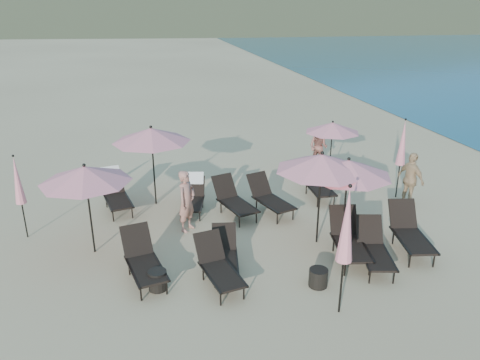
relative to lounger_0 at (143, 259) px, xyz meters
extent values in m
plane|color=#D6BA8C|center=(4.02, -0.66, -0.48)|extent=(800.00, 800.00, 0.00)
cube|color=black|center=(0.07, -0.29, -0.10)|extent=(0.93, 1.41, 0.05)
cube|color=black|center=(-0.12, 0.56, 0.21)|extent=(0.76, 0.62, 0.67)
cylinder|color=black|center=(-0.09, -0.88, -0.30)|extent=(0.04, 0.04, 0.37)
cylinder|color=black|center=(-0.33, 0.20, -0.30)|extent=(0.04, 0.04, 0.37)
cylinder|color=black|center=(0.46, -0.76, -0.30)|extent=(0.04, 0.04, 0.37)
cylinder|color=black|center=(0.21, 0.33, -0.30)|extent=(0.04, 0.04, 0.37)
cube|color=black|center=(-0.26, -0.31, -0.09)|extent=(0.36, 1.43, 0.04)
cube|color=black|center=(0.37, -0.17, -0.09)|extent=(0.36, 1.43, 0.04)
cube|color=black|center=(1.67, -0.85, -0.12)|extent=(0.87, 1.33, 0.05)
cube|color=black|center=(1.50, -0.05, 0.18)|extent=(0.71, 0.58, 0.63)
cylinder|color=black|center=(1.52, -1.40, -0.31)|extent=(0.04, 0.04, 0.35)
cylinder|color=black|center=(1.30, -0.38, -0.31)|extent=(0.04, 0.04, 0.35)
cylinder|color=black|center=(2.04, -1.29, -0.31)|extent=(0.04, 0.04, 0.35)
cylinder|color=black|center=(1.82, -0.27, -0.31)|extent=(0.04, 0.04, 0.35)
cube|color=black|center=(1.36, -0.86, -0.11)|extent=(0.32, 1.35, 0.04)
cube|color=black|center=(1.96, -0.74, -0.11)|extent=(0.32, 1.35, 0.04)
cube|color=black|center=(1.82, -0.30, -0.15)|extent=(0.76, 1.21, 0.05)
cube|color=black|center=(1.94, 0.45, 0.13)|extent=(0.65, 0.52, 0.58)
cylinder|color=black|center=(1.50, -0.73, -0.32)|extent=(0.03, 0.03, 0.32)
cylinder|color=black|center=(1.66, 0.23, -0.32)|extent=(0.03, 0.03, 0.32)
cylinder|color=black|center=(1.99, -0.81, -0.32)|extent=(0.03, 0.03, 0.32)
cylinder|color=black|center=(2.14, 0.15, -0.32)|extent=(0.03, 0.03, 0.32)
cube|color=black|center=(1.55, -0.21, -0.14)|extent=(0.24, 1.26, 0.04)
cube|color=black|center=(2.11, -0.30, -0.14)|extent=(0.24, 1.26, 0.04)
cube|color=black|center=(4.89, -0.41, -0.09)|extent=(0.91, 1.43, 0.06)
cube|color=black|center=(5.04, 0.47, 0.24)|extent=(0.77, 0.62, 0.69)
cylinder|color=black|center=(4.51, -0.91, -0.29)|extent=(0.04, 0.04, 0.38)
cylinder|color=black|center=(4.71, 0.22, -0.29)|extent=(0.04, 0.04, 0.38)
cylinder|color=black|center=(5.08, -1.01, -0.29)|extent=(0.04, 0.04, 0.38)
cylinder|color=black|center=(5.27, 0.12, -0.29)|extent=(0.04, 0.04, 0.38)
cube|color=black|center=(4.57, -0.30, -0.08)|extent=(0.30, 1.48, 0.04)
cube|color=black|center=(5.23, -0.41, -0.08)|extent=(0.30, 1.48, 0.04)
cube|color=black|center=(5.30, -0.87, -0.12)|extent=(0.91, 1.35, 0.05)
cube|color=black|center=(5.49, -0.06, 0.19)|extent=(0.73, 0.60, 0.64)
cylinder|color=black|center=(4.92, -1.31, -0.31)|extent=(0.04, 0.04, 0.35)
cylinder|color=black|center=(5.16, -0.28, -0.31)|extent=(0.04, 0.04, 0.35)
cylinder|color=black|center=(5.45, -1.44, -0.31)|extent=(0.04, 0.04, 0.35)
cylinder|color=black|center=(5.69, -0.40, -0.31)|extent=(0.04, 0.04, 0.35)
cube|color=black|center=(5.01, -0.75, -0.11)|extent=(0.36, 1.37, 0.04)
cube|color=black|center=(5.62, -0.89, -0.11)|extent=(0.36, 1.37, 0.04)
cube|color=black|center=(6.55, -0.41, -0.09)|extent=(0.92, 1.44, 0.06)
cube|color=black|center=(6.71, 0.48, 0.24)|extent=(0.77, 0.62, 0.69)
cylinder|color=black|center=(6.16, -0.90, -0.29)|extent=(0.04, 0.04, 0.38)
cylinder|color=black|center=(6.37, 0.23, -0.29)|extent=(0.04, 0.04, 0.38)
cylinder|color=black|center=(6.73, -1.01, -0.29)|extent=(0.04, 0.04, 0.38)
cylinder|color=black|center=(6.94, 0.12, -0.29)|extent=(0.04, 0.04, 0.38)
cube|color=black|center=(6.23, -0.29, -0.08)|extent=(0.32, 1.49, 0.04)
cube|color=black|center=(6.89, -0.41, -0.08)|extent=(0.32, 1.49, 0.04)
cube|color=black|center=(-0.63, 3.74, -0.11)|extent=(0.91, 1.37, 0.05)
cube|color=black|center=(-0.81, 4.57, 0.20)|extent=(0.74, 0.61, 0.65)
cylinder|color=black|center=(-0.79, 3.16, -0.30)|extent=(0.04, 0.04, 0.36)
cylinder|color=black|center=(-1.02, 4.23, -0.30)|extent=(0.04, 0.04, 0.36)
cylinder|color=black|center=(-0.25, 3.28, -0.30)|extent=(0.04, 0.04, 0.36)
cylinder|color=black|center=(-0.48, 4.34, -0.30)|extent=(0.04, 0.04, 0.36)
cube|color=black|center=(-0.95, 3.72, -0.10)|extent=(0.34, 1.40, 0.04)
cube|color=black|center=(-0.33, 3.86, -0.10)|extent=(0.34, 1.40, 0.04)
cube|color=silver|center=(-0.84, 4.72, 0.45)|extent=(0.62, 0.41, 0.39)
cube|color=black|center=(1.51, 3.16, -0.16)|extent=(0.81, 1.21, 0.05)
cube|color=black|center=(1.68, 3.89, 0.12)|extent=(0.66, 0.54, 0.57)
cylinder|color=black|center=(1.17, 2.76, -0.32)|extent=(0.03, 0.03, 0.32)
cylinder|color=black|center=(1.39, 3.69, -0.32)|extent=(0.03, 0.03, 0.32)
cylinder|color=black|center=(1.64, 2.65, -0.32)|extent=(0.03, 0.03, 0.32)
cylinder|color=black|center=(1.86, 3.58, -0.32)|extent=(0.03, 0.03, 0.32)
cube|color=black|center=(1.25, 3.27, -0.15)|extent=(0.32, 1.23, 0.04)
cube|color=black|center=(1.79, 3.14, -0.15)|extent=(0.32, 1.23, 0.04)
cube|color=silver|center=(1.71, 4.02, 0.34)|extent=(0.55, 0.37, 0.35)
cube|color=black|center=(2.77, 2.62, -0.11)|extent=(1.02, 1.43, 0.05)
cube|color=black|center=(2.52, 3.45, 0.21)|extent=(0.78, 0.66, 0.66)
cylinder|color=black|center=(2.67, 2.03, -0.30)|extent=(0.04, 0.04, 0.36)
cylinder|color=black|center=(2.34, 3.08, -0.30)|extent=(0.04, 0.04, 0.36)
cylinder|color=black|center=(3.20, 2.19, -0.30)|extent=(0.04, 0.04, 0.36)
cylinder|color=black|center=(2.87, 3.25, -0.30)|extent=(0.04, 0.04, 0.36)
cube|color=black|center=(2.45, 2.58, -0.09)|extent=(0.47, 1.39, 0.04)
cube|color=black|center=(3.07, 2.77, -0.09)|extent=(0.47, 1.39, 0.04)
cube|color=black|center=(3.86, 2.58, -0.11)|extent=(1.02, 1.42, 0.05)
cube|color=black|center=(3.59, 3.40, 0.21)|extent=(0.78, 0.66, 0.66)
cylinder|color=black|center=(3.76, 1.99, -0.30)|extent=(0.04, 0.04, 0.36)
cylinder|color=black|center=(3.42, 3.03, -0.30)|extent=(0.04, 0.04, 0.36)
cylinder|color=black|center=(4.29, 2.16, -0.30)|extent=(0.04, 0.04, 0.36)
cylinder|color=black|center=(3.94, 3.21, -0.30)|extent=(0.04, 0.04, 0.36)
cube|color=black|center=(3.54, 2.53, -0.10)|extent=(0.49, 1.38, 0.04)
cube|color=black|center=(4.14, 2.73, -0.10)|extent=(0.49, 1.38, 0.04)
cube|color=black|center=(5.58, 3.36, -0.12)|extent=(0.67, 1.26, 0.05)
cube|color=black|center=(5.60, 4.19, 0.19)|extent=(0.65, 0.48, 0.64)
cylinder|color=black|center=(5.30, 2.85, -0.30)|extent=(0.04, 0.04, 0.35)
cylinder|color=black|center=(5.32, 3.91, -0.30)|extent=(0.04, 0.04, 0.35)
cylinder|color=black|center=(5.84, 2.84, -0.30)|extent=(0.04, 0.04, 0.35)
cylinder|color=black|center=(5.86, 3.90, -0.30)|extent=(0.04, 0.04, 0.35)
cube|color=black|center=(5.27, 3.42, -0.11)|extent=(0.07, 1.40, 0.04)
cube|color=black|center=(5.89, 3.40, -0.11)|extent=(0.07, 1.40, 0.04)
cylinder|color=black|center=(-1.20, 1.48, 0.62)|extent=(0.05, 0.05, 2.19)
cone|color=pink|center=(-1.20, 1.48, 1.61)|extent=(2.19, 2.19, 0.40)
sphere|color=black|center=(-1.20, 1.48, 1.84)|extent=(0.08, 0.08, 0.08)
cylinder|color=black|center=(4.47, 0.77, 0.68)|extent=(0.05, 0.05, 2.32)
cone|color=pink|center=(4.47, 0.77, 1.73)|extent=(2.32, 2.32, 0.42)
sphere|color=black|center=(4.47, 0.77, 1.97)|extent=(0.09, 0.09, 0.09)
cylinder|color=black|center=(5.10, 0.58, 0.62)|extent=(0.05, 0.05, 2.19)
cone|color=pink|center=(5.10, 0.58, 1.61)|extent=(2.19, 2.19, 0.40)
sphere|color=black|center=(5.10, 0.58, 1.84)|extent=(0.08, 0.08, 0.08)
cylinder|color=black|center=(0.47, 4.18, 0.69)|extent=(0.05, 0.05, 2.33)
cone|color=pink|center=(0.47, 4.18, 1.74)|extent=(2.33, 2.33, 0.42)
sphere|color=black|center=(0.47, 4.18, 1.99)|extent=(0.09, 0.09, 0.09)
cylinder|color=black|center=(6.69, 5.26, 0.48)|extent=(0.04, 0.04, 1.92)
cone|color=pink|center=(6.69, 5.26, 1.35)|extent=(1.92, 1.92, 0.35)
sphere|color=black|center=(6.69, 5.26, 1.55)|extent=(0.07, 0.07, 0.07)
cylinder|color=black|center=(3.84, -2.13, 0.12)|extent=(0.04, 0.04, 1.20)
cone|color=pink|center=(3.84, -2.13, 1.49)|extent=(0.33, 0.33, 1.53)
sphere|color=black|center=(3.84, -2.13, 2.29)|extent=(0.08, 0.08, 0.08)
cylinder|color=black|center=(8.08, 3.05, 0.08)|extent=(0.04, 0.04, 1.11)
cone|color=pink|center=(8.08, 3.05, 1.34)|extent=(0.30, 0.30, 1.42)
sphere|color=black|center=(8.08, 3.05, 2.08)|extent=(0.07, 0.07, 0.07)
cylinder|color=black|center=(-3.01, 2.69, 0.02)|extent=(0.04, 0.04, 1.00)
cone|color=pink|center=(-3.01, 2.69, 1.15)|extent=(0.27, 0.27, 1.27)
sphere|color=black|center=(-3.01, 2.69, 1.81)|extent=(0.06, 0.06, 0.06)
cylinder|color=black|center=(0.28, -0.52, -0.26)|extent=(0.41, 0.41, 0.45)
cylinder|color=black|center=(3.76, -1.16, -0.27)|extent=(0.42, 0.42, 0.41)
imported|color=#AB6D5D|center=(1.25, 2.21, 0.38)|extent=(0.72, 0.75, 1.72)
imported|color=#8F564A|center=(6.70, 6.45, 0.29)|extent=(0.93, 0.94, 1.54)
imported|color=tan|center=(8.12, 2.44, 0.36)|extent=(0.65, 1.06, 1.68)
camera|label=1|loc=(0.16, -9.45, 5.46)|focal=35.00mm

